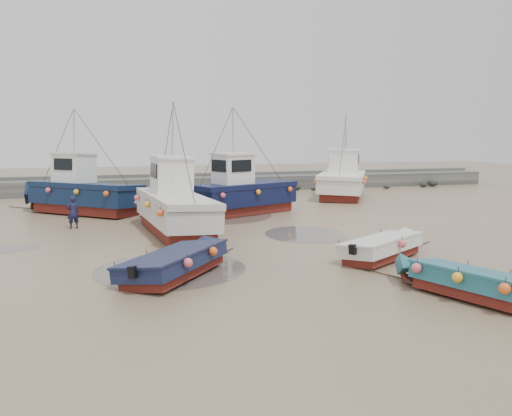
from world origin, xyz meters
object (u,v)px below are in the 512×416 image
(dinghy_2, at_px, (459,277))
(cabin_boat_3, at_px, (343,179))
(dinghy_1, at_px, (181,259))
(cabin_boat_0, at_px, (77,191))
(cabin_boat_1, at_px, (171,204))
(dinghy_3, at_px, (387,244))
(cabin_boat_2, at_px, (237,192))
(person, at_px, (74,228))

(dinghy_2, bearing_deg, cabin_boat_3, 49.71)
(dinghy_1, height_order, cabin_boat_0, cabin_boat_0)
(cabin_boat_0, height_order, cabin_boat_1, same)
(dinghy_1, distance_m, dinghy_3, 7.83)
(cabin_boat_0, bearing_deg, cabin_boat_2, -67.51)
(dinghy_2, xyz_separation_m, cabin_boat_3, (7.51, 23.01, 0.76))
(dinghy_2, bearing_deg, cabin_boat_2, 76.43)
(cabin_boat_1, height_order, cabin_boat_3, same)
(dinghy_2, relative_size, cabin_boat_0, 0.64)
(dinghy_3, xyz_separation_m, cabin_boat_3, (7.14, 18.44, 0.78))
(dinghy_1, relative_size, person, 3.48)
(dinghy_1, height_order, cabin_boat_1, cabin_boat_1)
(dinghy_3, distance_m, cabin_boat_3, 19.79)
(dinghy_1, bearing_deg, cabin_boat_2, 106.64)
(cabin_boat_1, height_order, cabin_boat_2, same)
(cabin_boat_3, relative_size, person, 6.08)
(dinghy_2, height_order, cabin_boat_0, cabin_boat_0)
(cabin_boat_1, distance_m, cabin_boat_2, 6.09)
(cabin_boat_2, bearing_deg, cabin_boat_0, 48.02)
(cabin_boat_1, distance_m, cabin_boat_3, 17.92)
(cabin_boat_0, bearing_deg, dinghy_3, -100.32)
(cabin_boat_2, distance_m, person, 9.34)
(cabin_boat_2, relative_size, person, 5.62)
(cabin_boat_1, bearing_deg, cabin_boat_0, 116.43)
(cabin_boat_0, xyz_separation_m, cabin_boat_3, (19.10, 3.37, -0.02))
(dinghy_2, distance_m, cabin_boat_2, 16.77)
(cabin_boat_0, relative_size, cabin_boat_2, 0.91)
(cabin_boat_2, xyz_separation_m, cabin_boat_3, (10.03, 6.45, -0.04))
(cabin_boat_1, xyz_separation_m, cabin_boat_2, (4.33, 4.28, 0.03))
(cabin_boat_0, distance_m, cabin_boat_3, 19.40)
(dinghy_1, xyz_separation_m, cabin_boat_2, (4.94, 12.04, 0.82))
(dinghy_1, relative_size, dinghy_2, 1.06)
(cabin_boat_0, height_order, cabin_boat_3, same)
(cabin_boat_1, height_order, person, cabin_boat_1)
(dinghy_2, bearing_deg, dinghy_1, 126.55)
(cabin_boat_1, relative_size, person, 6.37)
(cabin_boat_0, xyz_separation_m, cabin_boat_2, (9.07, -3.08, 0.02))
(cabin_boat_3, xyz_separation_m, person, (-19.02, -8.54, -1.32))
(dinghy_3, xyz_separation_m, cabin_boat_2, (-2.89, 11.99, 0.82))
(cabin_boat_3, bearing_deg, cabin_boat_2, -117.03)
(cabin_boat_1, bearing_deg, cabin_boat_3, 30.40)
(cabin_boat_2, xyz_separation_m, person, (-9.00, -2.09, -1.36))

